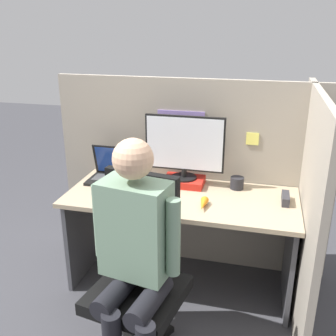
# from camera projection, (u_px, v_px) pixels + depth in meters

# --- Properties ---
(ground_plane) EXTENTS (12.00, 12.00, 0.00)m
(ground_plane) POSITION_uv_depth(u_px,v_px,m) (169.00, 313.00, 2.57)
(ground_plane) COLOR #3D3D42
(cubicle_panel_back) EXTENTS (2.03, 0.05, 1.43)m
(cubicle_panel_back) POSITION_uv_depth(u_px,v_px,m) (191.00, 175.00, 2.94)
(cubicle_panel_back) COLOR gray
(cubicle_panel_back) RESTS_ON ground
(cubicle_panel_right) EXTENTS (0.04, 1.29, 1.43)m
(cubicle_panel_right) POSITION_uv_depth(u_px,v_px,m) (307.00, 211.00, 2.38)
(cubicle_panel_right) COLOR gray
(cubicle_panel_right) RESTS_ON ground
(desk) EXTENTS (1.53, 0.66, 0.70)m
(desk) POSITION_uv_depth(u_px,v_px,m) (181.00, 217.00, 2.68)
(desk) COLOR tan
(desk) RESTS_ON ground
(paper_box) EXTENTS (0.28, 0.20, 0.05)m
(paper_box) POSITION_uv_depth(u_px,v_px,m) (184.00, 181.00, 2.79)
(paper_box) COLOR red
(paper_box) RESTS_ON desk
(monitor) EXTENTS (0.55, 0.18, 0.45)m
(monitor) POSITION_uv_depth(u_px,v_px,m) (184.00, 146.00, 2.70)
(monitor) COLOR black
(monitor) RESTS_ON paper_box
(laptop) EXTENTS (0.33, 0.24, 0.25)m
(laptop) POSITION_uv_depth(u_px,v_px,m) (112.00, 174.00, 2.85)
(laptop) COLOR black
(laptop) RESTS_ON desk
(mouse) EXTENTS (0.07, 0.05, 0.03)m
(mouse) POSITION_uv_depth(u_px,v_px,m) (140.00, 194.00, 2.61)
(mouse) COLOR black
(mouse) RESTS_ON desk
(stapler) EXTENTS (0.05, 0.16, 0.06)m
(stapler) POSITION_uv_depth(u_px,v_px,m) (285.00, 199.00, 2.51)
(stapler) COLOR #2D2D33
(stapler) RESTS_ON desk
(carrot_toy) EXTENTS (0.05, 0.16, 0.05)m
(carrot_toy) POSITION_uv_depth(u_px,v_px,m) (203.00, 204.00, 2.44)
(carrot_toy) COLOR orange
(carrot_toy) RESTS_ON desk
(office_chair) EXTENTS (0.55, 0.60, 1.03)m
(office_chair) POSITION_uv_depth(u_px,v_px,m) (140.00, 268.00, 2.15)
(office_chair) COLOR black
(office_chair) RESTS_ON ground
(person) EXTENTS (0.47, 0.48, 1.29)m
(person) POSITION_uv_depth(u_px,v_px,m) (134.00, 249.00, 1.92)
(person) COLOR black
(person) RESTS_ON ground
(coffee_mug) EXTENTS (0.09, 0.09, 0.08)m
(coffee_mug) POSITION_uv_depth(u_px,v_px,m) (237.00, 183.00, 2.72)
(coffee_mug) COLOR #232328
(coffee_mug) RESTS_ON desk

